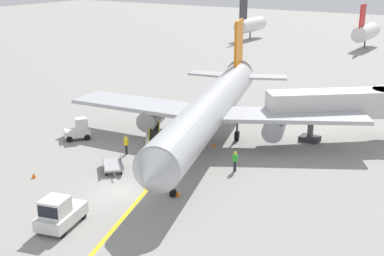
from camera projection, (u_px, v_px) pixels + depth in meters
name	position (u px, v px, depth m)	size (l,w,h in m)	color
ground_plane	(122.00, 192.00, 38.63)	(300.00, 300.00, 0.00)	gray
taxi_line_yellow	(163.00, 171.00, 42.53)	(0.30, 80.00, 0.01)	yellow
airliner	(211.00, 108.00, 47.86)	(27.70, 34.51, 10.10)	#B2B5BA
jet_bridge	(344.00, 104.00, 48.85)	(11.39, 10.13, 4.85)	silver
pushback_tug	(59.00, 213.00, 33.13)	(2.75, 3.96, 2.20)	silver
baggage_tug_near_wing	(79.00, 130.00, 49.81)	(2.50, 2.69, 2.10)	silver
belt_loader_forward_hold	(154.00, 136.00, 48.58)	(3.90, 4.81, 2.59)	silver
baggage_cart_loaded	(113.00, 165.00, 42.49)	(3.23, 3.23, 0.94)	#A5A5A8
ground_crew_marshaller	(126.00, 144.00, 45.91)	(0.36, 0.24, 1.70)	#26262D
ground_crew_wing_walker	(235.00, 161.00, 42.18)	(0.36, 0.24, 1.70)	#26262D
safety_cone_nose_left	(34.00, 175.00, 41.02)	(0.36, 0.36, 0.44)	orange
safety_cone_nose_right	(144.00, 121.00, 54.91)	(0.36, 0.36, 0.44)	orange
safety_cone_wingtip_left	(214.00, 145.00, 47.89)	(0.36, 0.36, 0.44)	orange
safety_cone_wingtip_right	(177.00, 193.00, 37.89)	(0.36, 0.36, 0.44)	orange
distant_aircraft_far_left	(250.00, 24.00, 114.25)	(3.00, 10.10, 8.80)	silver
distant_aircraft_mid_left	(366.00, 32.00, 102.16)	(3.00, 10.10, 8.80)	silver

